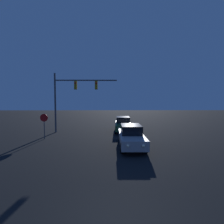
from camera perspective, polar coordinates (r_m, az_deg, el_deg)
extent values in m
cube|color=#99999E|center=(12.79, 6.31, -8.53)|extent=(1.76, 4.81, 0.63)
cube|color=black|center=(12.90, 6.21, -5.57)|extent=(1.45, 2.13, 0.63)
cylinder|color=black|center=(11.55, 10.94, -11.51)|extent=(0.20, 0.65, 0.65)
cylinder|color=black|center=(11.37, 3.20, -11.69)|extent=(0.20, 0.65, 0.65)
cylinder|color=black|center=(14.38, 8.72, -8.48)|extent=(0.20, 0.65, 0.65)
cylinder|color=black|center=(14.24, 2.57, -8.57)|extent=(0.20, 0.65, 0.65)
sphere|color=#F9EFC6|center=(10.51, 10.25, -10.86)|extent=(0.18, 0.18, 0.18)
sphere|color=#F9EFC6|center=(10.40, 5.20, -10.98)|extent=(0.18, 0.18, 0.18)
cube|color=#1E4728|center=(19.30, 3.60, -4.42)|extent=(1.88, 4.85, 0.63)
cube|color=black|center=(19.46, 3.59, -2.48)|extent=(1.51, 2.16, 0.63)
cylinder|color=black|center=(17.93, 6.21, -6.07)|extent=(0.21, 0.65, 0.65)
cylinder|color=black|center=(17.87, 1.30, -6.08)|extent=(0.21, 0.65, 0.65)
cylinder|color=black|center=(20.84, 5.57, -4.72)|extent=(0.21, 0.65, 0.65)
cylinder|color=black|center=(20.80, 1.36, -4.72)|extent=(0.21, 0.65, 0.65)
sphere|color=#F9EFC6|center=(16.93, 5.42, -5.33)|extent=(0.18, 0.18, 0.18)
sphere|color=#F9EFC6|center=(16.90, 2.32, -5.33)|extent=(0.18, 0.18, 0.18)
cylinder|color=#4C4C51|center=(19.44, -18.04, 2.84)|extent=(0.18, 0.18, 6.26)
cube|color=#4C4C51|center=(18.87, -8.52, 10.20)|extent=(6.52, 0.12, 0.12)
cube|color=#A57F14|center=(18.99, -11.79, 8.57)|extent=(0.28, 0.28, 0.90)
cylinder|color=red|center=(18.87, -11.89, 9.22)|extent=(0.20, 0.02, 0.20)
cube|color=#A57F14|center=(18.71, -5.17, 8.71)|extent=(0.28, 0.28, 0.90)
cylinder|color=red|center=(18.58, -5.20, 9.37)|extent=(0.20, 0.02, 0.20)
cylinder|color=#4C4C51|center=(16.39, -21.24, -4.43)|extent=(0.07, 0.07, 2.21)
cylinder|color=red|center=(16.29, -21.33, -1.76)|extent=(0.68, 0.03, 0.68)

